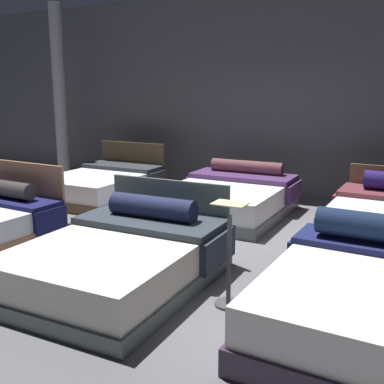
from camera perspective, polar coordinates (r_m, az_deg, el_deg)
name	(u,v)px	position (r m, az deg, el deg)	size (l,w,h in m)	color
ground_plane	(180,245)	(5.62, -1.50, -6.57)	(18.00, 18.00, 0.02)	#5B5B60
showroom_back_wall	(266,95)	(8.22, 9.23, 11.80)	(18.00, 0.06, 3.50)	#47474C
bed_1	(123,257)	(4.52, -8.62, -7.99)	(1.64, 2.08, 0.86)	#4F5B56
bed_2	(370,302)	(3.80, 21.31, -12.59)	(1.62, 2.06, 0.81)	#332637
bed_3	(103,185)	(8.05, -11.02, 0.86)	(1.55, 1.99, 0.88)	#4F3E29
bed_4	(229,198)	(6.91, 4.60, -0.73)	(1.74, 2.05, 0.72)	#535559
price_sign	(229,267)	(3.98, 4.60, -9.33)	(0.28, 0.24, 0.92)	#3F3F44
support_pillar	(60,95)	(9.78, -16.12, 11.57)	(0.24, 0.24, 3.50)	#99999E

